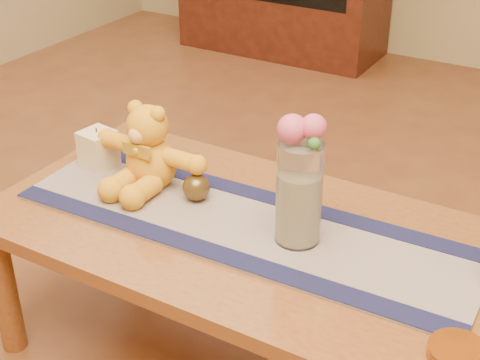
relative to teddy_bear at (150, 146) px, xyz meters
The scene contains 18 objects.
coffee_table_top 0.39m from the teddy_bear, ahead, with size 1.40×0.70×0.04m, color brown.
table_leg_fl 0.57m from the teddy_bear, 129.00° to the right, with size 0.07×0.07×0.41m, color brown.
table_leg_bl 0.52m from the teddy_bear, 139.17° to the left, with size 0.07×0.07×0.41m, color brown.
persian_runner 0.35m from the teddy_bear, ahead, with size 1.20×0.35×0.01m, color #1B204E.
runner_border_near 0.40m from the teddy_bear, 31.31° to the right, with size 1.20×0.06×0.00m, color #121438.
runner_border_far 0.35m from the teddy_bear, 16.26° to the left, with size 1.20×0.06×0.00m, color #121438.
teddy_bear is the anchor object (origin of this frame).
pillar_candle 0.21m from the teddy_bear, behind, with size 0.09×0.09×0.11m, color beige.
candle_wick 0.20m from the teddy_bear, behind, with size 0.00×0.00×0.01m, color black.
glass_vase 0.48m from the teddy_bear, ahead, with size 0.11×0.11×0.26m, color silver.
potpourri_fill 0.48m from the teddy_bear, ahead, with size 0.09×0.09×0.18m, color beige.
rose_left 0.49m from the teddy_bear, ahead, with size 0.07×0.07×0.07m, color #C8466E.
rose_right 0.54m from the teddy_bear, ahead, with size 0.06×0.06×0.06m, color #C8466E.
blue_flower_back 0.51m from the teddy_bear, ahead, with size 0.04×0.04×0.04m, color #4A52A1.
blue_flower_side 0.47m from the teddy_bear, ahead, with size 0.04×0.04×0.04m, color #4A52A1.
leaf_sprig 0.54m from the teddy_bear, ahead, with size 0.03×0.03×0.03m, color #33662D.
bronze_ball 0.17m from the teddy_bear, ahead, with size 0.07×0.07×0.07m, color brown.
amber_dish 0.96m from the teddy_bear, 15.32° to the right, with size 0.12×0.12×0.03m, color #BF5914.
Camera 1 is at (0.71, -1.29, 1.41)m, focal length 52.21 mm.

